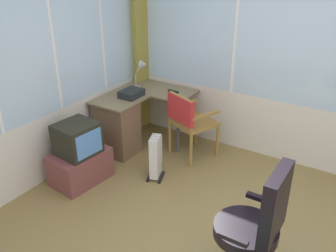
{
  "coord_description": "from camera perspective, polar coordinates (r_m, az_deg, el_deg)",
  "views": [
    {
      "loc": [
        -2.23,
        -0.93,
        2.41
      ],
      "look_at": [
        0.7,
        0.91,
        0.74
      ],
      "focal_mm": 38.54,
      "sensor_mm": 36.0,
      "label": 1
    }
  ],
  "objects": [
    {
      "name": "desk_lamp",
      "position": [
        4.94,
        -4.16,
        8.84
      ],
      "size": [
        0.22,
        0.19,
        0.39
      ],
      "color": "#B2B7BC",
      "rests_on": "desk"
    },
    {
      "name": "east_window_panel",
      "position": [
        4.43,
        19.39,
        10.34
      ],
      "size": [
        0.07,
        4.34,
        2.69
      ],
      "color": "silver",
      "rests_on": "ground"
    },
    {
      "name": "wooden_armchair",
      "position": [
        4.49,
        3.02,
        1.39
      ],
      "size": [
        0.63,
        0.63,
        0.87
      ],
      "color": "olive",
      "rests_on": "ground"
    },
    {
      "name": "office_chair",
      "position": [
        2.84,
        14.04,
        -14.46
      ],
      "size": [
        0.6,
        0.58,
        1.08
      ],
      "color": "#B7B7BF",
      "rests_on": "ground"
    },
    {
      "name": "curtain_corner",
      "position": [
        5.18,
        -4.28,
        13.23
      ],
      "size": [
        0.27,
        0.11,
        2.59
      ],
      "primitive_type": "cube",
      "rotation": [
        0.0,
        0.0,
        -0.14
      ],
      "color": "olive",
      "rests_on": "ground"
    },
    {
      "name": "tv_remote",
      "position": [
        4.83,
        0.84,
        5.49
      ],
      "size": [
        0.06,
        0.15,
        0.02
      ],
      "primitive_type": "cube",
      "rotation": [
        0.0,
        0.0,
        -0.12
      ],
      "color": "black",
      "rests_on": "desk"
    },
    {
      "name": "tv_on_stand",
      "position": [
        4.23,
        -13.84,
        -4.68
      ],
      "size": [
        0.68,
        0.5,
        0.73
      ],
      "color": "brown",
      "rests_on": "ground"
    },
    {
      "name": "paper_tray",
      "position": [
        4.69,
        -5.8,
        5.16
      ],
      "size": [
        0.3,
        0.23,
        0.09
      ],
      "primitive_type": "cube",
      "rotation": [
        0.0,
        0.0,
        0.01
      ],
      "color": "black",
      "rests_on": "desk"
    },
    {
      "name": "space_heater",
      "position": [
        4.2,
        -1.93,
        -4.82
      ],
      "size": [
        0.29,
        0.24,
        0.54
      ],
      "color": "silver",
      "rests_on": "ground"
    },
    {
      "name": "desk",
      "position": [
        4.75,
        -7.49,
        0.4
      ],
      "size": [
        1.17,
        0.98,
        0.73
      ],
      "color": "#796A4B",
      "rests_on": "ground"
    },
    {
      "name": "north_window_panel",
      "position": [
        3.99,
        -21.79,
        8.41
      ],
      "size": [
        3.88,
        0.07,
        2.69
      ],
      "color": "silver",
      "rests_on": "ground"
    }
  ]
}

